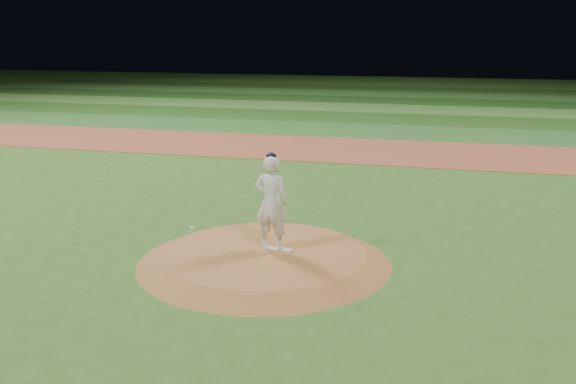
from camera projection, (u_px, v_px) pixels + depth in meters
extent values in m
plane|color=#325F1F|center=(264.00, 263.00, 13.94)|extent=(120.00, 120.00, 0.00)
cube|color=brown|center=(361.00, 150.00, 27.07)|extent=(70.00, 6.00, 0.02)
cube|color=#2A6324|center=(377.00, 131.00, 32.22)|extent=(70.00, 5.00, 0.02)
cube|color=#224E19|center=(388.00, 119.00, 36.91)|extent=(70.00, 5.00, 0.02)
cube|color=#40792C|center=(397.00, 109.00, 41.60)|extent=(70.00, 5.00, 0.02)
cube|color=#1D4917|center=(403.00, 101.00, 46.28)|extent=(70.00, 5.00, 0.02)
cube|color=#316725|center=(409.00, 94.00, 50.97)|extent=(70.00, 5.00, 0.02)
cube|color=#1F4616|center=(413.00, 89.00, 55.66)|extent=(70.00, 5.00, 0.02)
cone|color=#A26732|center=(264.00, 257.00, 13.91)|extent=(5.50, 5.50, 0.25)
cube|color=silver|center=(278.00, 249.00, 14.00)|extent=(0.67, 0.23, 0.03)
ellipsoid|color=silver|center=(192.00, 227.00, 15.50)|extent=(0.11, 0.11, 0.06)
imported|color=white|center=(272.00, 203.00, 13.81)|extent=(0.80, 0.56, 2.09)
ellipsoid|color=black|center=(271.00, 156.00, 13.56)|extent=(0.22, 0.22, 0.15)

